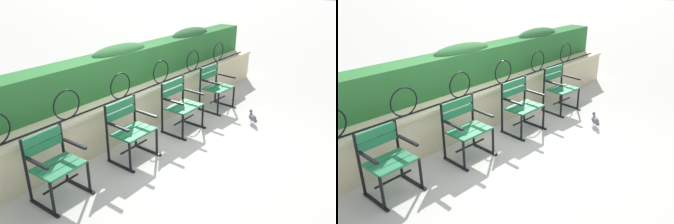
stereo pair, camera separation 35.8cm
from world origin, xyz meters
TOP-DOWN VIEW (x-y plane):
  - ground_plane at (0.00, 0.00)m, footprint 60.00×60.00m
  - stone_wall at (0.00, 0.86)m, footprint 8.09×0.41m
  - iron_arch_fence at (-0.25, 0.78)m, footprint 7.53×0.02m
  - hedge_row at (0.03, 1.26)m, footprint 7.92×0.46m
  - park_chair_leftmost at (-1.86, 0.32)m, footprint 0.60×0.55m
  - park_chair_centre_left at (-0.66, 0.26)m, footprint 0.61×0.52m
  - park_chair_centre_right at (0.55, 0.25)m, footprint 0.62×0.53m
  - park_chair_rightmost at (1.75, 0.29)m, footprint 0.61×0.55m
  - pigeon_far_side at (1.56, -0.62)m, footprint 0.23×0.24m

SIDE VIEW (x-z plane):
  - ground_plane at x=0.00m, z-range 0.00..0.00m
  - pigeon_far_side at x=1.56m, z-range 0.00..0.22m
  - stone_wall at x=0.00m, z-range 0.00..0.69m
  - park_chair_leftmost at x=-1.86m, z-range 0.04..0.87m
  - park_chair_rightmost at x=1.75m, z-range 0.03..0.89m
  - park_chair_centre_left at x=-0.66m, z-range 0.03..0.90m
  - park_chair_centre_right at x=0.55m, z-range 0.03..0.91m
  - iron_arch_fence at x=-0.25m, z-range 0.66..1.08m
  - hedge_row at x=0.03m, z-range 0.66..1.39m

